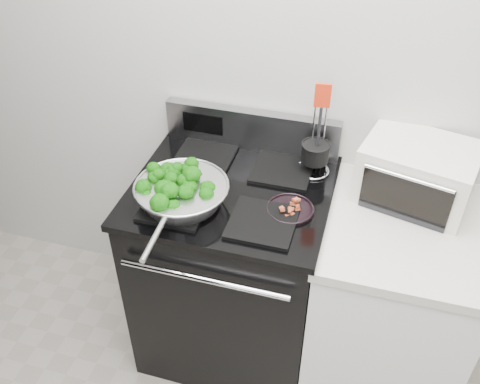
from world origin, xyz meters
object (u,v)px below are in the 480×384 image
(skillet, at_px, (182,193))
(utensil_holder, at_px, (315,157))
(gas_range, at_px, (233,268))
(bacon_plate, at_px, (290,207))
(toaster_oven, at_px, (417,172))

(skillet, xyz_separation_m, utensil_holder, (0.44, 0.35, 0.02))
(gas_range, distance_m, bacon_plate, 0.55)
(gas_range, xyz_separation_m, bacon_plate, (0.25, -0.07, 0.48))
(skillet, height_order, toaster_oven, toaster_oven)
(utensil_holder, bearing_deg, bacon_plate, -106.08)
(skillet, distance_m, utensil_holder, 0.56)
(gas_range, bearing_deg, bacon_plate, -16.23)
(gas_range, distance_m, skillet, 0.56)
(skillet, height_order, bacon_plate, skillet)
(skillet, bearing_deg, gas_range, 42.10)
(gas_range, height_order, bacon_plate, gas_range)
(skillet, height_order, utensil_holder, utensil_holder)
(gas_range, distance_m, utensil_holder, 0.64)
(gas_range, height_order, skillet, gas_range)
(gas_range, bearing_deg, skillet, -135.36)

